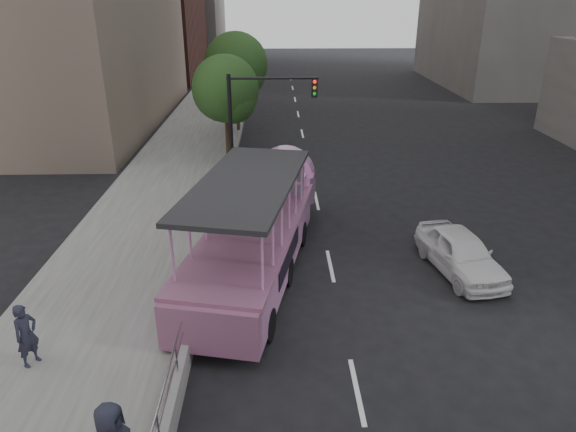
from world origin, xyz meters
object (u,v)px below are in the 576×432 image
pedestrian_near (27,335)px  street_tree_near (227,92)px  traffic_signal (256,111)px  duck_boat (259,229)px  parking_sign (211,232)px  car (461,253)px  street_tree_far (238,67)px

pedestrian_near → street_tree_near: (3.46, 17.09, 2.71)m
traffic_signal → duck_boat: bearing=-87.8°
parking_sign → car: bearing=2.0°
traffic_signal → street_tree_near: size_ratio=0.91×
parking_sign → traffic_signal: bearing=82.8°
traffic_signal → street_tree_near: (-1.60, 3.43, 0.32)m
traffic_signal → street_tree_far: size_ratio=0.81×
street_tree_far → parking_sign: bearing=-89.3°
pedestrian_near → street_tree_far: size_ratio=0.25×
pedestrian_near → duck_boat: bearing=-16.6°
parking_sign → street_tree_near: bearing=91.9°
parking_sign → street_tree_near: (-0.43, 12.70, 2.12)m
pedestrian_near → traffic_signal: traffic_signal is taller
pedestrian_near → street_tree_near: bearing=16.9°
pedestrian_near → street_tree_near: street_tree_near is taller
duck_boat → traffic_signal: (-0.31, 8.28, 2.19)m
duck_boat → pedestrian_near: bearing=-135.0°
parking_sign → traffic_signal: size_ratio=0.52×
parking_sign → traffic_signal: traffic_signal is taller
street_tree_near → car: bearing=-55.6°
duck_boat → street_tree_near: size_ratio=1.90×
street_tree_far → street_tree_near: bearing=-91.9°
car → pedestrian_near: size_ratio=2.53×
parking_sign → street_tree_near: size_ratio=0.47×
duck_boat → street_tree_near: 12.12m
street_tree_near → street_tree_far: size_ratio=0.89×
parking_sign → street_tree_near: street_tree_near is taller
street_tree_near → street_tree_far: bearing=88.1°
duck_boat → traffic_signal: bearing=92.2°
duck_boat → car: 6.68m
pedestrian_near → parking_sign: parking_sign is taller
car → traffic_signal: traffic_signal is taller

